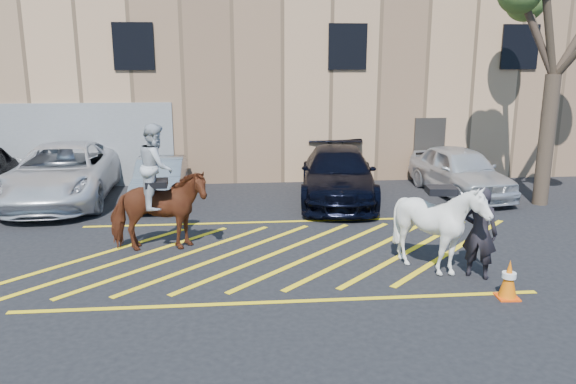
{
  "coord_description": "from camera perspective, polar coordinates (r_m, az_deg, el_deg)",
  "views": [
    {
      "loc": [
        -0.75,
        -12.07,
        4.29
      ],
      "look_at": [
        0.38,
        0.2,
        1.3
      ],
      "focal_mm": 35.0,
      "sensor_mm": 36.0,
      "label": 1
    }
  ],
  "objects": [
    {
      "name": "hatching_zone",
      "position": [
        12.55,
        -1.53,
        -6.33
      ],
      "size": [
        12.6,
        5.12,
        0.01
      ],
      "color": "yellow",
      "rests_on": "ground"
    },
    {
      "name": "car_blue_suv",
      "position": [
        17.16,
        5.09,
        1.78
      ],
      "size": [
        2.92,
        5.64,
        1.56
      ],
      "primitive_type": "imported",
      "rotation": [
        0.0,
        0.0,
        -0.14
      ],
      "color": "black",
      "rests_on": "ground"
    },
    {
      "name": "car_white_pickup",
      "position": [
        18.28,
        -21.93,
        1.81
      ],
      "size": [
        3.08,
        6.27,
        1.71
      ],
      "primitive_type": "imported",
      "rotation": [
        0.0,
        0.0,
        0.04
      ],
      "color": "silver",
      "rests_on": "ground"
    },
    {
      "name": "car_silver_sedan",
      "position": [
        17.39,
        -12.83,
        1.2
      ],
      "size": [
        1.43,
        3.96,
        1.3
      ],
      "primitive_type": "imported",
      "rotation": [
        0.0,
        0.0,
        0.01
      ],
      "color": "gray",
      "rests_on": "ground"
    },
    {
      "name": "car_white_suv",
      "position": [
        18.52,
        17.06,
        2.07
      ],
      "size": [
        2.33,
        4.7,
        1.54
      ],
      "primitive_type": "imported",
      "rotation": [
        0.0,
        0.0,
        0.12
      ],
      "color": "silver",
      "rests_on": "ground"
    },
    {
      "name": "saddled_white",
      "position": [
        11.65,
        15.08,
        -3.41
      ],
      "size": [
        1.73,
        1.9,
        1.93
      ],
      "color": "white",
      "rests_on": "ground"
    },
    {
      "name": "ground",
      "position": [
        12.83,
        -1.62,
        -5.9
      ],
      "size": [
        90.0,
        90.0,
        0.0
      ],
      "primitive_type": "plane",
      "color": "black",
      "rests_on": "ground"
    },
    {
      "name": "handler",
      "position": [
        11.65,
        18.91,
        -3.93
      ],
      "size": [
        0.8,
        0.75,
        1.84
      ],
      "primitive_type": "imported",
      "rotation": [
        0.0,
        0.0,
        2.53
      ],
      "color": "black",
      "rests_on": "ground"
    },
    {
      "name": "tree",
      "position": [
        17.89,
        25.98,
        16.82
      ],
      "size": [
        3.99,
        4.37,
        7.31
      ],
      "color": "#4A392C",
      "rests_on": "ground"
    },
    {
      "name": "mounted_bay",
      "position": [
        12.81,
        -13.08,
        -0.87
      ],
      "size": [
        2.23,
        1.11,
        2.88
      ],
      "color": "#592A15",
      "rests_on": "ground"
    },
    {
      "name": "traffic_cone",
      "position": [
        11.02,
        21.51,
        -8.23
      ],
      "size": [
        0.4,
        0.4,
        0.73
      ],
      "color": "#FF480A",
      "rests_on": "ground"
    },
    {
      "name": "warehouse",
      "position": [
        24.08,
        -3.59,
        12.08
      ],
      "size": [
        32.42,
        10.2,
        7.3
      ],
      "color": "tan",
      "rests_on": "ground"
    }
  ]
}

